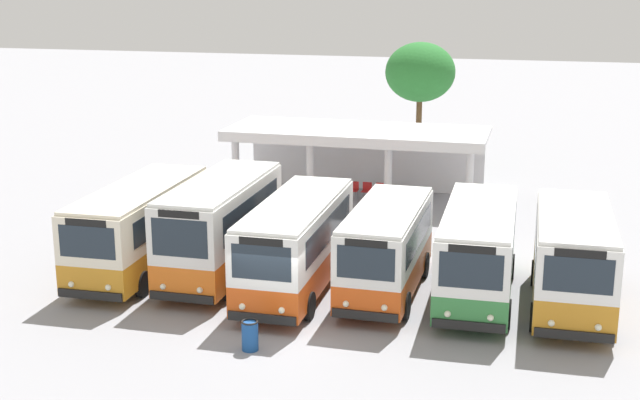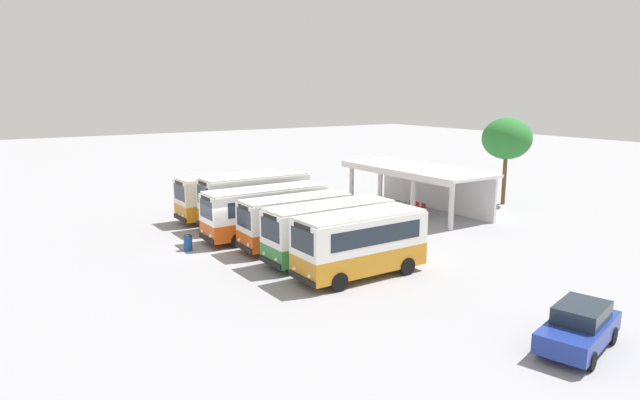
% 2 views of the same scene
% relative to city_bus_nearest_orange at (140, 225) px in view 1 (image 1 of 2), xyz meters
% --- Properties ---
extents(ground_plane, '(180.00, 180.00, 0.00)m').
position_rel_city_bus_nearest_orange_xyz_m(ground_plane, '(6.36, -4.01, -1.76)').
color(ground_plane, '#939399').
extents(city_bus_nearest_orange, '(2.60, 7.94, 3.17)m').
position_rel_city_bus_nearest_orange_xyz_m(city_bus_nearest_orange, '(0.00, 0.00, 0.00)').
color(city_bus_nearest_orange, black).
rests_on(city_bus_nearest_orange, ground).
extents(city_bus_second_in_row, '(2.44, 7.40, 3.50)m').
position_rel_city_bus_nearest_orange_xyz_m(city_bus_second_in_row, '(3.01, 0.28, 0.17)').
color(city_bus_second_in_row, black).
rests_on(city_bus_second_in_row, ground).
extents(city_bus_middle_cream, '(2.42, 7.82, 3.15)m').
position_rel_city_bus_nearest_orange_xyz_m(city_bus_middle_cream, '(6.01, -0.50, -0.01)').
color(city_bus_middle_cream, black).
rests_on(city_bus_middle_cream, ground).
extents(city_bus_fourth_amber, '(2.32, 6.74, 3.03)m').
position_rel_city_bus_nearest_orange_xyz_m(city_bus_fourth_amber, '(9.02, -0.05, -0.07)').
color(city_bus_fourth_amber, black).
rests_on(city_bus_fourth_amber, ground).
extents(city_bus_fifth_blue, '(2.48, 7.46, 3.11)m').
position_rel_city_bus_nearest_orange_xyz_m(city_bus_fifth_blue, '(12.02, 0.29, -0.03)').
color(city_bus_fifth_blue, black).
rests_on(city_bus_fifth_blue, ground).
extents(city_bus_far_end_green, '(2.53, 6.82, 3.20)m').
position_rel_city_bus_nearest_orange_xyz_m(city_bus_far_end_green, '(15.03, 0.03, 0.01)').
color(city_bus_far_end_green, black).
rests_on(city_bus_far_end_green, ground).
extents(terminal_canopy, '(12.34, 4.77, 3.40)m').
position_rel_city_bus_nearest_orange_xyz_m(terminal_canopy, '(5.30, 13.03, 0.80)').
color(terminal_canopy, silver).
rests_on(terminal_canopy, ground).
extents(waiting_chair_end_by_column, '(0.45, 0.45, 0.86)m').
position_rel_city_bus_nearest_orange_xyz_m(waiting_chair_end_by_column, '(5.22, 12.15, -1.24)').
color(waiting_chair_end_by_column, slate).
rests_on(waiting_chair_end_by_column, ground).
extents(waiting_chair_second_from_end, '(0.45, 0.45, 0.86)m').
position_rel_city_bus_nearest_orange_xyz_m(waiting_chair_second_from_end, '(5.86, 12.17, -1.24)').
color(waiting_chair_second_from_end, slate).
rests_on(waiting_chair_second_from_end, ground).
extents(waiting_chair_middle_seat, '(0.45, 0.45, 0.86)m').
position_rel_city_bus_nearest_orange_xyz_m(waiting_chair_middle_seat, '(6.49, 12.20, -1.24)').
color(waiting_chair_middle_seat, slate).
rests_on(waiting_chair_middle_seat, ground).
extents(roadside_tree_behind_canopy, '(3.86, 3.86, 6.94)m').
position_rel_city_bus_nearest_orange_xyz_m(roadside_tree_behind_canopy, '(7.10, 20.44, 3.51)').
color(roadside_tree_behind_canopy, brown).
rests_on(roadside_tree_behind_canopy, ground).
extents(litter_bin_apron, '(0.49, 0.49, 0.90)m').
position_rel_city_bus_nearest_orange_xyz_m(litter_bin_apron, '(6.06, -5.50, -1.30)').
color(litter_bin_apron, '#19478C').
rests_on(litter_bin_apron, ground).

